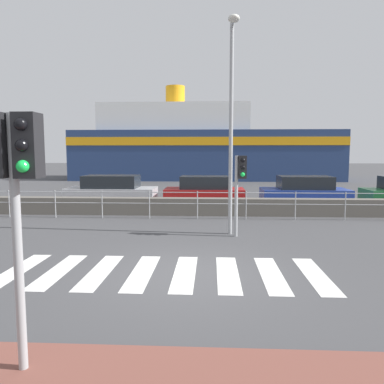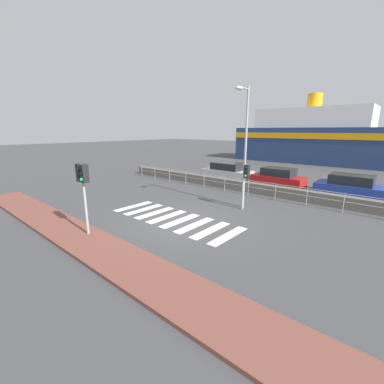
{
  "view_description": "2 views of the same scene",
  "coord_description": "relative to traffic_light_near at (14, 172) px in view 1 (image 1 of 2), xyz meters",
  "views": [
    {
      "loc": [
        0.52,
        -7.6,
        2.52
      ],
      "look_at": [
        0.02,
        2.0,
        1.5
      ],
      "focal_mm": 35.0,
      "sensor_mm": 36.0,
      "label": 1
    },
    {
      "loc": [
        7.91,
        -8.31,
        4.19
      ],
      "look_at": [
        -0.15,
        1.0,
        1.2
      ],
      "focal_mm": 24.0,
      "sensor_mm": 36.0,
      "label": 2
    }
  ],
  "objects": [
    {
      "name": "ground_plane",
      "position": [
        1.57,
        3.75,
        -2.32
      ],
      "size": [
        160.0,
        160.0,
        0.0
      ],
      "primitive_type": "plane",
      "color": "#424244"
    },
    {
      "name": "crosswalk",
      "position": [
        1.09,
        3.75,
        -2.31
      ],
      "size": [
        6.75,
        2.4,
        0.01
      ],
      "color": "silver",
      "rests_on": "ground_plane"
    },
    {
      "name": "seawall",
      "position": [
        1.57,
        11.07,
        -1.97
      ],
      "size": [
        24.48,
        0.55,
        0.69
      ],
      "color": "#605B54",
      "rests_on": "ground_plane"
    },
    {
      "name": "harbor_fence",
      "position": [
        1.57,
        10.19,
        -1.61
      ],
      "size": [
        22.07,
        0.04,
        1.06
      ],
      "color": "#9EA0A3",
      "rests_on": "ground_plane"
    },
    {
      "name": "traffic_light_near",
      "position": [
        0.0,
        0.0,
        0.0
      ],
      "size": [
        0.58,
        0.41,
        2.93
      ],
      "color": "#9EA0A3",
      "rests_on": "ground_plane"
    },
    {
      "name": "traffic_light_far",
      "position": [
        2.95,
        7.26,
        -0.53
      ],
      "size": [
        0.34,
        0.32,
        2.43
      ],
      "color": "#9EA0A3",
      "rests_on": "ground_plane"
    },
    {
      "name": "streetlamp",
      "position": [
        2.68,
        7.4,
        1.58
      ],
      "size": [
        0.32,
        1.17,
        6.31
      ],
      "color": "#9EA0A3",
      "rests_on": "ground_plane"
    },
    {
      "name": "ferry_boat",
      "position": [
        0.98,
        32.04,
        0.62
      ],
      "size": [
        24.28,
        7.41,
        8.71
      ],
      "color": "navy",
      "rests_on": "ground_plane"
    },
    {
      "name": "parked_car_silver",
      "position": [
        -2.89,
        14.53,
        -1.73
      ],
      "size": [
        4.39,
        1.88,
        1.38
      ],
      "color": "#BCBCC1",
      "rests_on": "ground_plane"
    },
    {
      "name": "parked_car_red",
      "position": [
        1.75,
        14.53,
        -1.74
      ],
      "size": [
        3.89,
        1.77,
        1.36
      ],
      "color": "#B21919",
      "rests_on": "ground_plane"
    },
    {
      "name": "parked_car_blue",
      "position": [
        6.63,
        14.53,
        -1.73
      ],
      "size": [
        4.13,
        1.9,
        1.37
      ],
      "color": "#233D9E",
      "rests_on": "ground_plane"
    }
  ]
}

